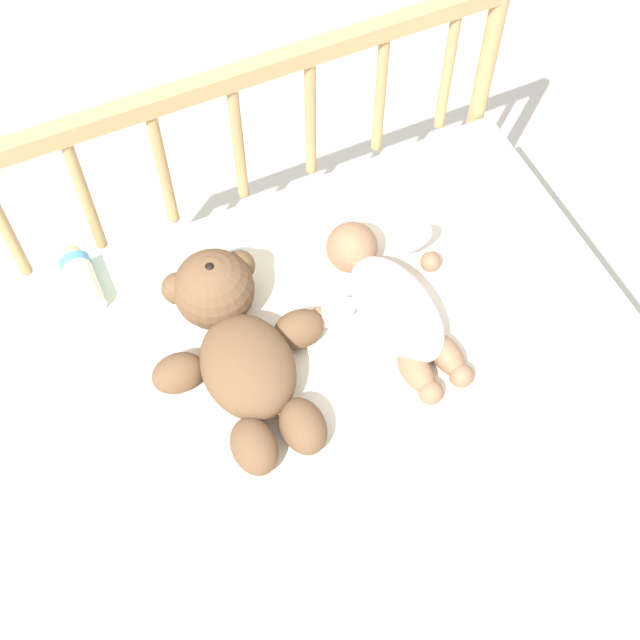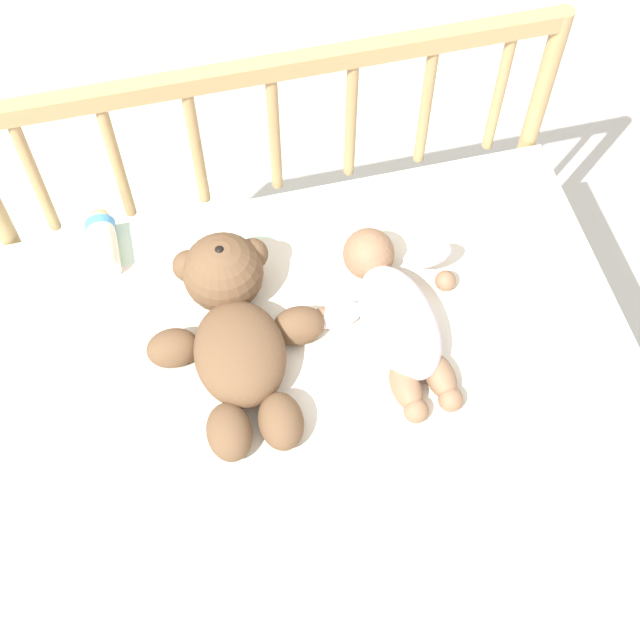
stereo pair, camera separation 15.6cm
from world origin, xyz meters
name	(u,v)px [view 2 (the right image)]	position (x,y,z in m)	size (l,w,h in m)	color
ground_plane	(319,448)	(0.00, 0.00, 0.00)	(12.00, 12.00, 0.00)	silver
crib_mattress	(319,397)	(0.00, 0.00, 0.27)	(1.11, 0.66, 0.55)	silver
crib_rail	(276,164)	(0.00, 0.35, 0.61)	(1.11, 0.04, 0.87)	tan
blanket	(315,351)	(-0.02, -0.04, 0.55)	(0.79, 0.53, 0.01)	silver
teddy_bear	(234,327)	(-0.15, 0.01, 0.61)	(0.32, 0.42, 0.15)	brown
baby	(395,314)	(0.14, -0.02, 0.59)	(0.28, 0.39, 0.10)	white
baby_bottle	(103,241)	(-0.36, 0.27, 0.57)	(0.06, 0.14, 0.06)	#F4E5CC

